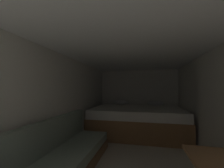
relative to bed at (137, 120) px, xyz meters
The scene contains 7 objects.
ground_plane 1.75m from the bed, 90.00° to the right, with size 7.22×7.22×0.00m, color beige.
wall_back 1.11m from the bed, 90.00° to the left, with size 2.75×0.05×1.95m, color silver.
wall_left 2.26m from the bed, 128.38° to the right, with size 0.05×5.22×1.95m, color silver.
wall_right 2.26m from the bed, 51.62° to the right, with size 0.05×5.22×1.95m, color silver.
ceiling_slab 2.34m from the bed, 90.00° to the right, with size 2.75×5.22×0.05m, color white.
bed is the anchor object (origin of this frame).
sofa_left 2.69m from the bed, 111.96° to the right, with size 0.72×2.75×0.81m.
Camera 1 is at (0.22, -0.35, 1.28)m, focal length 22.92 mm.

